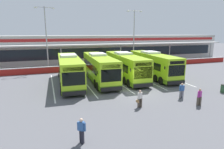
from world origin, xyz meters
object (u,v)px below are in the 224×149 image
coach_bus_right_centre (153,65)px  pedestrian_child (182,90)px  coach_bus_left_centre (99,68)px  lamp_post_west (46,35)px  pedestrian_with_handbag (140,98)px  lamp_post_centre (134,34)px  coach_bus_leftmost (70,70)px  pedestrian_in_dark_coat (199,96)px  pedestrian_near_bin (82,130)px  coach_bus_centre (125,66)px  litter_bin (223,88)px

coach_bus_right_centre → pedestrian_child: coach_bus_right_centre is taller
coach_bus_left_centre → lamp_post_west: (-6.59, 10.66, 4.50)m
pedestrian_with_handbag → lamp_post_centre: size_ratio=0.15×
coach_bus_leftmost → lamp_post_west: bearing=103.1°
lamp_post_centre → pedestrian_child: bearing=-101.8°
pedestrian_in_dark_coat → pedestrian_child: (-0.24, 2.12, 0.00)m
coach_bus_right_centre → lamp_post_centre: size_ratio=1.11×
pedestrian_with_handbag → lamp_post_west: 23.15m
coach_bus_right_centre → lamp_post_centre: 11.48m
pedestrian_child → pedestrian_near_bin: 12.00m
coach_bus_left_centre → pedestrian_near_bin: coach_bus_left_centre is taller
pedestrian_in_dark_coat → lamp_post_centre: 23.33m
coach_bus_leftmost → coach_bus_centre: same height
pedestrian_with_handbag → pedestrian_in_dark_coat: size_ratio=1.00×
lamp_post_west → litter_bin: lamp_post_west is taller
coach_bus_leftmost → coach_bus_centre: size_ratio=1.00×
coach_bus_centre → lamp_post_centre: lamp_post_centre is taller
coach_bus_centre → litter_bin: (7.75, -9.92, -1.32)m
pedestrian_near_bin → lamp_post_west: bearing=93.4°
coach_bus_leftmost → pedestrian_in_dark_coat: (10.28, -11.80, -0.91)m
coach_bus_left_centre → coach_bus_leftmost: bearing=-177.3°
coach_bus_leftmost → coach_bus_left_centre: size_ratio=1.00×
coach_bus_leftmost → coach_bus_right_centre: 12.53m
coach_bus_leftmost → coach_bus_centre: (8.05, 0.34, 0.00)m
pedestrian_with_handbag → pedestrian_child: same height
pedestrian_child → lamp_post_centre: lamp_post_centre is taller
coach_bus_centre → pedestrian_with_handbag: 11.22m
coach_bus_leftmost → pedestrian_in_dark_coat: coach_bus_leftmost is taller
coach_bus_centre → pedestrian_near_bin: (-9.08, -14.64, -0.91)m
pedestrian_child → lamp_post_west: (-12.56, 20.54, 5.42)m
pedestrian_in_dark_coat → pedestrian_child: 2.13m
coach_bus_centre → pedestrian_child: (1.99, -10.02, -0.91)m
pedestrian_near_bin → lamp_post_west: (-1.48, 25.15, 5.42)m
pedestrian_with_handbag → lamp_post_centre: lamp_post_centre is taller
lamp_post_centre → coach_bus_centre: bearing=-121.3°
coach_bus_left_centre → pedestrian_near_bin: (-5.11, -14.49, -0.91)m
coach_bus_leftmost → pedestrian_child: (10.04, -9.68, -0.91)m
coach_bus_centre → pedestrian_in_dark_coat: (2.23, -12.14, -0.91)m
coach_bus_left_centre → coach_bus_right_centre: size_ratio=1.00×
coach_bus_right_centre → pedestrian_near_bin: 19.82m
coach_bus_left_centre → litter_bin: 15.32m
coach_bus_leftmost → coach_bus_centre: bearing=2.4°
coach_bus_left_centre → pedestrian_with_handbag: bearing=-85.5°
coach_bus_centre → coach_bus_right_centre: bearing=-2.8°
pedestrian_with_handbag → pedestrian_child: (5.14, 0.71, 0.02)m
coach_bus_left_centre → litter_bin: size_ratio=13.18×
coach_bus_left_centre → pedestrian_in_dark_coat: size_ratio=7.57×
coach_bus_leftmost → pedestrian_in_dark_coat: size_ratio=7.57×
coach_bus_left_centre → pedestrian_near_bin: 15.39m
pedestrian_child → pedestrian_with_handbag: bearing=-172.1°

